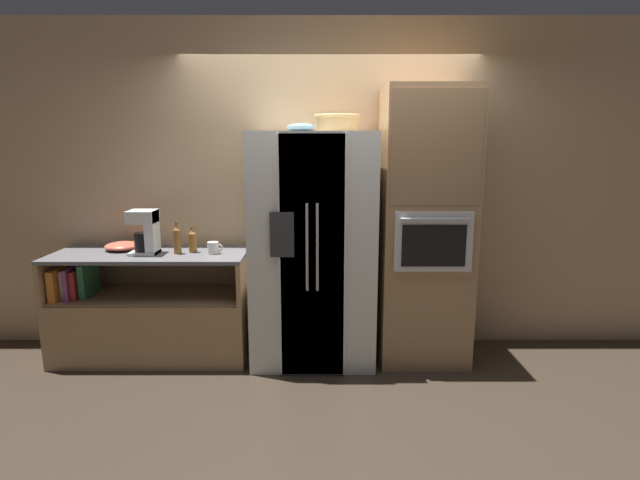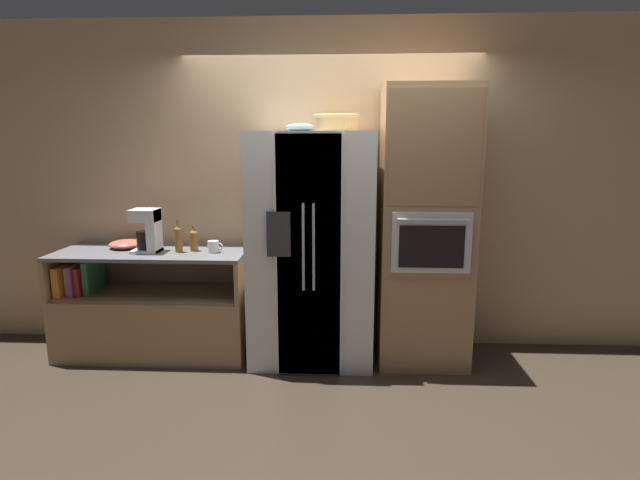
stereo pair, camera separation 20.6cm
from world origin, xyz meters
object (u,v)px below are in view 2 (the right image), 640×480
at_px(refrigerator, 312,249).
at_px(wicker_basket, 337,122).
at_px(bottle_tall, 194,239).
at_px(fruit_bowl, 300,127).
at_px(mug, 214,247).
at_px(coffee_maker, 148,229).
at_px(wall_oven, 424,228).
at_px(bottle_short, 178,238).
at_px(mixing_bowl, 127,244).

xyz_separation_m(refrigerator, wicker_basket, (0.19, 0.10, 1.01)).
bearing_deg(bottle_tall, fruit_bowl, -4.73).
xyz_separation_m(refrigerator, mug, (-0.81, 0.00, 0.01)).
relative_size(refrigerator, coffee_maker, 5.25).
bearing_deg(refrigerator, wall_oven, 2.08).
distance_m(wicker_basket, bottle_short, 1.59).
xyz_separation_m(wall_oven, wicker_basket, (-0.71, 0.07, 0.83)).
distance_m(wall_oven, bottle_short, 2.01).
bearing_deg(refrigerator, fruit_bowl, -168.41).
bearing_deg(fruit_bowl, bottle_short, 178.64).
distance_m(wicker_basket, coffee_maker, 1.76).
height_order(refrigerator, bottle_short, refrigerator).
bearing_deg(mixing_bowl, bottle_short, -15.88).
distance_m(refrigerator, mixing_bowl, 1.61).
distance_m(wicker_basket, bottle_tall, 1.51).
xyz_separation_m(fruit_bowl, coffee_maker, (-1.26, 0.02, -0.81)).
bearing_deg(coffee_maker, mug, 0.06).
xyz_separation_m(wall_oven, mug, (-1.71, -0.03, -0.16)).
xyz_separation_m(wall_oven, coffee_maker, (-2.25, -0.03, -0.02)).
distance_m(mug, mixing_bowl, 0.81).
distance_m(bottle_tall, mixing_bowl, 0.63).
relative_size(wall_oven, coffee_maker, 6.21).
bearing_deg(bottle_tall, mug, -16.65).
height_order(refrigerator, wall_oven, wall_oven).
relative_size(refrigerator, fruit_bowl, 8.42).
bearing_deg(bottle_tall, wicker_basket, 2.09).
xyz_separation_m(wicker_basket, fruit_bowl, (-0.28, -0.12, -0.04)).
bearing_deg(bottle_short, wall_oven, 0.77).
bearing_deg(refrigerator, mixing_bowl, 174.68).
bearing_deg(mixing_bowl, mug, -10.45).
xyz_separation_m(wicker_basket, bottle_tall, (-1.18, -0.04, -0.95)).
bearing_deg(fruit_bowl, wall_oven, 2.93).
xyz_separation_m(fruit_bowl, mug, (-0.72, 0.02, -0.96)).
distance_m(refrigerator, wicker_basket, 1.03).
relative_size(bottle_tall, bottle_short, 0.80).
bearing_deg(wicker_basket, coffee_maker, -176.37).
height_order(wall_oven, mug, wall_oven).
height_order(refrigerator, mug, refrigerator).
bearing_deg(wicker_basket, fruit_bowl, -157.28).
height_order(bottle_tall, mixing_bowl, bottle_tall).
xyz_separation_m(mixing_bowl, coffee_maker, (0.26, -0.15, 0.16)).
bearing_deg(refrigerator, bottle_short, 179.69).
relative_size(refrigerator, bottle_tall, 8.66).
bearing_deg(fruit_bowl, bottle_tall, 175.27).
bearing_deg(wall_oven, wicker_basket, 174.67).
distance_m(mug, coffee_maker, 0.56).
xyz_separation_m(fruit_bowl, bottle_tall, (-0.90, 0.07, -0.91)).
height_order(wall_oven, wicker_basket, wall_oven).
distance_m(wicker_basket, mug, 1.41).
bearing_deg(mug, bottle_tall, 163.35).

